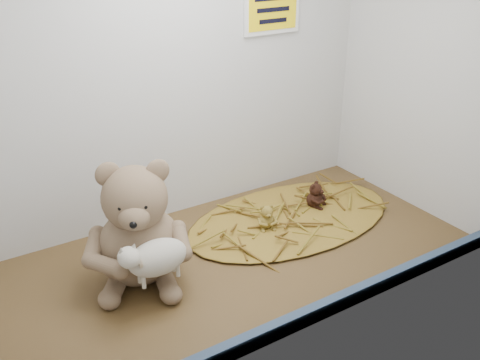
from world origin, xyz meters
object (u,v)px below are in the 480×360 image
main_teddy (137,222)px  toy_lamb (158,258)px  mini_teddy_brown (315,194)px  mini_teddy_tan (267,216)px

main_teddy → toy_lamb: main_teddy is taller
mini_teddy_brown → main_teddy: bearing=151.2°
mini_teddy_tan → mini_teddy_brown: (19.03, 2.73, 0.37)cm
toy_lamb → mini_teddy_brown: toy_lamb is taller
main_teddy → toy_lamb: size_ratio=1.71×
main_teddy → mini_teddy_brown: 57.51cm
toy_lamb → mini_teddy_tan: (37.43, 12.63, -6.94)cm
main_teddy → mini_teddy_tan: bearing=27.1°
toy_lamb → mini_teddy_brown: size_ratio=2.30×
main_teddy → toy_lamb: 11.31cm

